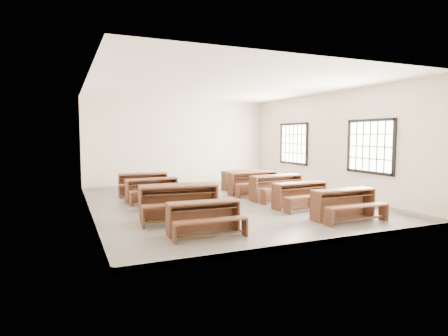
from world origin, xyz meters
name	(u,v)px	position (x,y,z in m)	size (l,w,h in m)	color
room	(227,126)	(0.09, 0.00, 2.14)	(8.50, 8.50, 3.20)	slate
desk_set_0	(204,215)	(-1.60, -2.75, 0.37)	(1.42, 0.77, 0.63)	brown
desk_set_1	(179,200)	(-1.69, -1.39, 0.45)	(1.82, 1.09, 0.78)	brown
desk_set_2	(167,194)	(-1.62, 0.02, 0.37)	(1.41, 0.76, 0.63)	brown
desk_set_3	(152,188)	(-1.73, 1.19, 0.38)	(1.52, 0.86, 0.66)	brown
desk_set_4	(143,182)	(-1.73, 2.51, 0.40)	(1.59, 0.94, 0.69)	brown
desk_set_5	(344,202)	(1.74, -2.82, 0.40)	(1.54, 0.82, 0.69)	brown
desk_set_6	(301,193)	(1.60, -1.35, 0.40)	(1.56, 0.89, 0.68)	brown
desk_set_7	(277,185)	(1.69, 0.00, 0.43)	(1.69, 0.98, 0.73)	brown
desk_set_8	(253,181)	(1.55, 1.21, 0.42)	(1.65, 0.91, 0.73)	brown
desk_set_9	(243,178)	(1.74, 2.38, 0.39)	(1.54, 0.91, 0.67)	brown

